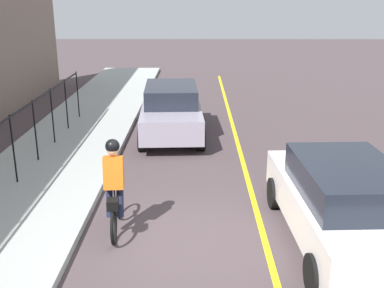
% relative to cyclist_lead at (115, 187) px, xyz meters
% --- Properties ---
extents(ground_plane, '(80.00, 80.00, 0.00)m').
position_rel_cyclist_lead_xyz_m(ground_plane, '(-0.44, -1.16, -0.91)').
color(ground_plane, '#493C3F').
extents(lane_line_centre, '(36.00, 0.12, 0.01)m').
position_rel_cyclist_lead_xyz_m(lane_line_centre, '(-0.44, -2.76, -0.91)').
color(lane_line_centre, yellow).
rests_on(lane_line_centre, ground).
extents(cyclist_lead, '(1.71, 0.38, 1.83)m').
position_rel_cyclist_lead_xyz_m(cyclist_lead, '(0.00, 0.00, 0.00)').
color(cyclist_lead, black).
rests_on(cyclist_lead, ground).
extents(patrol_sedan, '(4.47, 2.07, 1.58)m').
position_rel_cyclist_lead_xyz_m(patrol_sedan, '(-0.42, -4.07, -0.09)').
color(patrol_sedan, white).
rests_on(patrol_sedan, ground).
extents(parked_sedan_rear, '(4.49, 2.11, 1.58)m').
position_rel_cyclist_lead_xyz_m(parked_sedan_rear, '(6.36, -0.72, -0.09)').
color(parked_sedan_rear, '#9891A2').
rests_on(parked_sedan_rear, ground).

